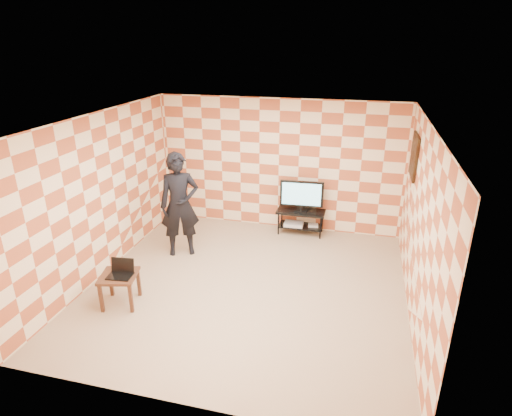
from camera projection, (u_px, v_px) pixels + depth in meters
The scene contains 14 objects.
floor at pixel (247, 286), 6.99m from camera, with size 5.00×5.00×0.00m, color tan.
wall_back at pixel (279, 165), 8.73m from camera, with size 5.00×0.02×2.70m, color #FCE5B9.
wall_front at pixel (180, 303), 4.23m from camera, with size 5.00×0.02×2.70m, color #FCE5B9.
wall_left at pixel (100, 196), 7.05m from camera, with size 0.02×5.00×2.70m, color #FCE5B9.
wall_right at pixel (420, 227), 5.91m from camera, with size 0.02×5.00×2.70m, color #FCE5B9.
ceiling at pixel (246, 121), 5.98m from camera, with size 5.00×5.00×0.02m, color white.
wall_art at pixel (414, 156), 7.09m from camera, with size 0.04×0.72×0.72m.
tv_stand at pixel (301, 217), 8.75m from camera, with size 0.97×0.44×0.50m.
tv at pixel (302, 195), 8.56m from camera, with size 0.87×0.18×0.63m.
dvd_player at pixel (294, 224), 8.80m from camera, with size 0.39×0.28×0.06m, color silver.
game_console at pixel (313, 225), 8.76m from camera, with size 0.20×0.15×0.05m, color silver.
side_table at pixel (119, 280), 6.40m from camera, with size 0.63×0.63×0.50m.
laptop at pixel (121, 272), 6.34m from camera, with size 0.38×0.31×0.24m.
person at pixel (180, 205), 7.73m from camera, with size 0.70×0.46×1.93m, color black.
Camera 1 is at (1.61, -5.78, 3.81)m, focal length 30.00 mm.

